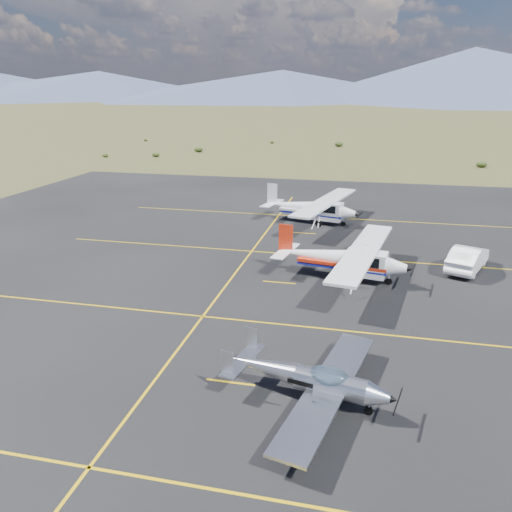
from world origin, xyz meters
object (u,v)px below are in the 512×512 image
at_px(aircraft_cessna, 343,258).
at_px(aircraft_plain, 312,207).
at_px(sedan, 468,258).
at_px(aircraft_low_wing, 312,379).

height_order(aircraft_cessna, aircraft_plain, aircraft_plain).
bearing_deg(sedan, aircraft_cessna, 45.27).
distance_m(aircraft_low_wing, aircraft_cessna, 13.02).
distance_m(aircraft_cessna, aircraft_plain, 13.35).
distance_m(aircraft_low_wing, sedan, 18.17).
relative_size(aircraft_low_wing, sedan, 1.79).
bearing_deg(aircraft_cessna, aircraft_plain, 114.60).
bearing_deg(aircraft_plain, aircraft_cessna, -61.22).
relative_size(aircraft_low_wing, aircraft_cessna, 0.72).
bearing_deg(aircraft_low_wing, aircraft_plain, 109.39).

